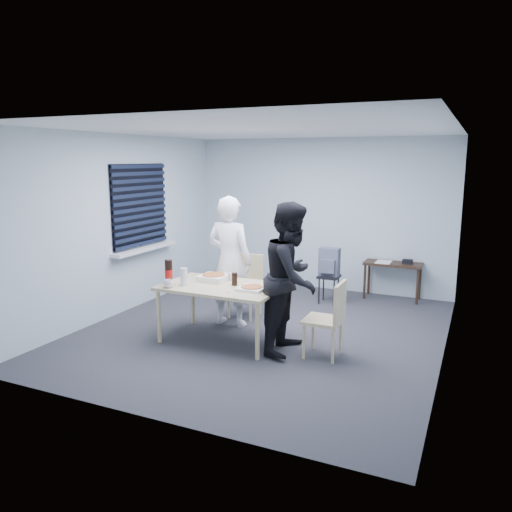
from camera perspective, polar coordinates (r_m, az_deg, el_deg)
The scene contains 19 objects.
room at distance 7.82m, azimuth -12.92°, elevation 4.86°, with size 5.00×5.00×5.00m.
dining_table at distance 6.21m, azimuth -3.96°, elevation -3.90°, with size 1.45×0.92×0.71m.
chair_far at distance 7.24m, azimuth -1.02°, elevation -2.82°, with size 0.42×0.42×0.89m.
chair_right at distance 5.75m, azimuth 8.52°, elevation -6.63°, with size 0.42×0.42×0.89m.
person_white at distance 6.74m, azimuth -3.04°, elevation -0.62°, with size 0.65×0.42×1.77m, color white.
person_black at distance 5.82m, azimuth 4.08°, elevation -2.50°, with size 0.86×0.47×1.77m, color black.
side_table at distance 8.34m, azimuth 15.38°, elevation -1.27°, with size 0.91×0.40×0.60m.
stool at distance 7.95m, azimuth 8.32°, elevation -2.99°, with size 0.32×0.32×0.45m.
backpack at distance 7.86m, azimuth 8.36°, elevation -0.71°, with size 0.31×0.23×0.44m.
pizza_box_a at distance 6.43m, azimuth -4.85°, elevation -2.45°, with size 0.34×0.34×0.08m.
pizza_box_b at distance 5.97m, azimuth -0.48°, elevation -3.69°, with size 0.31×0.31×0.04m.
mug_a at distance 6.15m, azimuth -9.96°, elevation -3.13°, with size 0.12×0.12×0.10m, color white.
mug_b at distance 6.45m, azimuth -2.86°, elevation -2.34°, with size 0.10×0.10×0.09m, color white.
cola_glass at distance 6.17m, azimuth -2.47°, elevation -2.65°, with size 0.07×0.07×0.16m, color black.
soda_bottle at distance 6.30m, azimuth -9.94°, elevation -1.87°, with size 0.10×0.10×0.31m.
plastic_cups at distance 6.22m, azimuth -8.24°, elevation -2.36°, with size 0.09×0.09×0.22m, color silver.
rubber_band at distance 5.85m, azimuth -3.25°, elevation -4.19°, with size 0.05×0.05×0.00m, color red.
papers at distance 8.33m, azimuth 14.36°, elevation -0.67°, with size 0.23×0.32×0.01m, color white.
black_box at distance 8.31m, azimuth 16.93°, elevation -0.61°, with size 0.15×0.11×0.07m, color black.
Camera 1 is at (2.52, -5.79, 2.24)m, focal length 35.00 mm.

